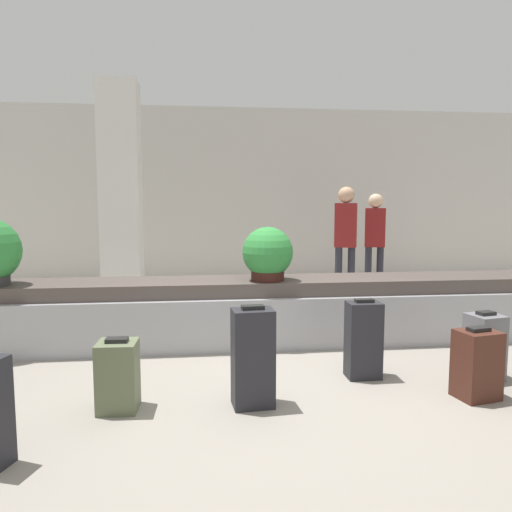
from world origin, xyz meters
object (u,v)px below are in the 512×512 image
object	(u,v)px
suitcase_0	(477,364)
traveler_1	(346,233)
suitcase_4	(118,376)
potted_plant_1	(268,254)
suitcase_2	(484,346)
pillar	(121,196)
suitcase_1	(363,340)
suitcase_5	(253,357)
traveler_0	(375,235)

from	to	relation	value
suitcase_0	traveler_1	world-z (taller)	traveler_1
suitcase_4	potted_plant_1	bearing A→B (deg)	52.10
suitcase_4	potted_plant_1	xyz separation A→B (m)	(1.33, 1.55, 0.71)
suitcase_2	suitcase_4	bearing A→B (deg)	174.37
pillar	traveler_1	xyz separation A→B (m)	(3.30, -0.04, -0.55)
suitcase_1	pillar	bearing A→B (deg)	127.19
pillar	suitcase_5	size ratio (longest dim) A/B	4.16
suitcase_1	traveler_0	world-z (taller)	traveler_0
suitcase_1	traveler_0	distance (m)	4.02
suitcase_2	suitcase_4	xyz separation A→B (m)	(-3.04, -0.30, -0.03)
potted_plant_1	traveler_0	distance (m)	3.35
traveler_1	suitcase_1	bearing A→B (deg)	98.68
potted_plant_1	suitcase_5	bearing A→B (deg)	-101.85
pillar	suitcase_1	size ratio (longest dim) A/B	4.60
traveler_1	suitcase_0	bearing A→B (deg)	111.50
suitcase_5	suitcase_2	bearing A→B (deg)	4.66
suitcase_0	traveler_0	size ratio (longest dim) A/B	0.34
suitcase_1	potted_plant_1	world-z (taller)	potted_plant_1
suitcase_2	suitcase_4	distance (m)	3.06
suitcase_4	pillar	bearing A→B (deg)	100.16
suitcase_0	suitcase_2	size ratio (longest dim) A/B	0.95
suitcase_2	suitcase_5	bearing A→B (deg)	178.25
suitcase_0	suitcase_2	world-z (taller)	suitcase_2
suitcase_1	suitcase_2	world-z (taller)	suitcase_1
pillar	suitcase_1	bearing A→B (deg)	-52.49
pillar	suitcase_1	xyz separation A→B (m)	(2.50, -3.26, -1.26)
pillar	traveler_0	distance (m)	4.01
pillar	suitcase_5	bearing A→B (deg)	-68.49
pillar	suitcase_2	world-z (taller)	pillar
suitcase_1	potted_plant_1	xyz separation A→B (m)	(-0.69, 1.10, 0.64)
suitcase_1	suitcase_2	size ratio (longest dim) A/B	1.17
pillar	potted_plant_1	size ratio (longest dim) A/B	5.60
suitcase_1	potted_plant_1	distance (m)	1.44
suitcase_1	suitcase_5	distance (m)	1.14
suitcase_2	traveler_0	xyz separation A→B (m)	(0.40, 3.85, 0.70)
pillar	suitcase_0	size ratio (longest dim) A/B	5.66
suitcase_5	potted_plant_1	world-z (taller)	potted_plant_1
suitcase_5	potted_plant_1	bearing A→B (deg)	73.26
suitcase_5	traveler_0	size ratio (longest dim) A/B	0.47
suitcase_5	potted_plant_1	size ratio (longest dim) A/B	1.35
suitcase_4	suitcase_5	world-z (taller)	suitcase_5
suitcase_1	suitcase_5	size ratio (longest dim) A/B	0.90
suitcase_2	suitcase_4	size ratio (longest dim) A/B	1.09
suitcase_4	traveler_1	distance (m)	4.70
potted_plant_1	traveler_0	world-z (taller)	traveler_0
suitcase_0	traveler_0	distance (m)	4.36
suitcase_2	suitcase_5	world-z (taller)	suitcase_5
suitcase_2	suitcase_0	bearing A→B (deg)	-138.43
suitcase_2	potted_plant_1	size ratio (longest dim) A/B	1.04
suitcase_1	traveler_1	bearing A→B (deg)	75.74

